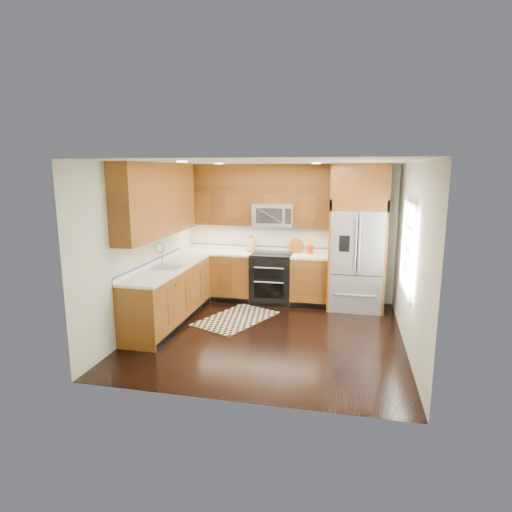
% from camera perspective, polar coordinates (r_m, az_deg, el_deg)
% --- Properties ---
extents(ground, '(4.00, 4.00, 0.00)m').
position_cam_1_polar(ground, '(6.69, 1.66, -10.41)').
color(ground, black).
rests_on(ground, ground).
extents(wall_back, '(4.00, 0.02, 2.60)m').
position_cam_1_polar(wall_back, '(8.28, 4.30, 3.11)').
color(wall_back, beige).
rests_on(wall_back, ground).
extents(wall_left, '(0.02, 4.00, 2.60)m').
position_cam_1_polar(wall_left, '(6.97, -14.65, 1.23)').
color(wall_left, beige).
rests_on(wall_left, ground).
extents(wall_right, '(0.02, 4.00, 2.60)m').
position_cam_1_polar(wall_right, '(6.28, 19.96, -0.17)').
color(wall_right, beige).
rests_on(wall_right, ground).
extents(window, '(0.04, 1.10, 1.30)m').
position_cam_1_polar(window, '(6.46, 19.60, 1.06)').
color(window, white).
rests_on(window, ground).
extents(base_cabinets, '(2.85, 3.00, 0.90)m').
position_cam_1_polar(base_cabinets, '(7.67, -6.15, -4.07)').
color(base_cabinets, brown).
rests_on(base_cabinets, ground).
extents(countertop, '(2.86, 3.01, 0.04)m').
position_cam_1_polar(countertop, '(7.63, -4.94, -0.50)').
color(countertop, silver).
rests_on(countertop, base_cabinets).
extents(upper_cabinets, '(2.85, 3.00, 1.15)m').
position_cam_1_polar(upper_cabinets, '(7.57, -5.36, 7.85)').
color(upper_cabinets, brown).
rests_on(upper_cabinets, ground).
extents(range, '(0.76, 0.67, 0.95)m').
position_cam_1_polar(range, '(8.15, 2.14, -2.94)').
color(range, black).
rests_on(range, ground).
extents(microwave, '(0.76, 0.40, 0.42)m').
position_cam_1_polar(microwave, '(8.07, 2.36, 5.50)').
color(microwave, '#B2B2B7').
rests_on(microwave, ground).
extents(refrigerator, '(0.98, 0.75, 2.60)m').
position_cam_1_polar(refrigerator, '(7.83, 13.37, 2.39)').
color(refrigerator, '#B2B2B7').
rests_on(refrigerator, ground).
extents(sink_faucet, '(0.54, 0.44, 0.37)m').
position_cam_1_polar(sink_faucet, '(7.12, -11.80, -0.96)').
color(sink_faucet, '#B2B2B7').
rests_on(sink_faucet, countertop).
extents(rug, '(1.34, 1.64, 0.01)m').
position_cam_1_polar(rug, '(7.36, -2.66, -8.31)').
color(rug, black).
rests_on(rug, ground).
extents(knife_block, '(0.15, 0.18, 0.31)m').
position_cam_1_polar(knife_block, '(8.26, -0.65, 1.49)').
color(knife_block, tan).
rests_on(knife_block, countertop).
extents(utensil_crock, '(0.16, 0.16, 0.34)m').
position_cam_1_polar(utensil_crock, '(8.07, 7.19, 1.09)').
color(utensil_crock, '#A72D14').
rests_on(utensil_crock, countertop).
extents(cutting_board, '(0.32, 0.32, 0.02)m').
position_cam_1_polar(cutting_board, '(8.14, 5.41, 0.45)').
color(cutting_board, brown).
rests_on(cutting_board, countertop).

